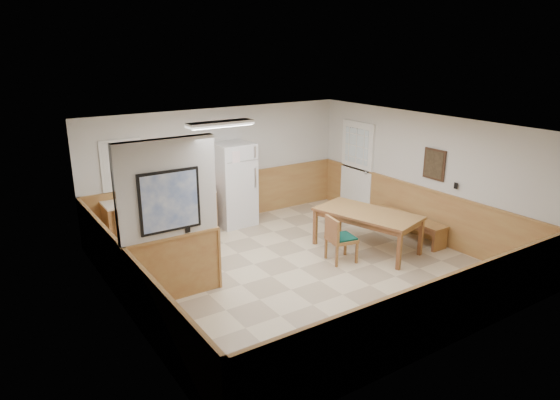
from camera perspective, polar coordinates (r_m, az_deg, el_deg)
ground at (r=8.87m, az=2.24°, el=-7.78°), size 6.00×6.00×0.00m
ceiling at (r=8.13m, az=2.44°, el=8.38°), size 6.00×6.00×0.02m
back_wall at (r=10.90m, az=-6.90°, el=3.89°), size 6.00×0.02×2.50m
right_wall at (r=10.39m, az=15.93°, el=2.67°), size 0.02×6.00×2.50m
left_wall at (r=7.18m, az=-17.57°, el=-3.99°), size 0.02×6.00×2.50m
wainscot_back at (r=11.08m, az=-6.72°, el=0.10°), size 6.00×0.04×1.00m
wainscot_right at (r=10.58m, az=15.52°, el=-1.27°), size 0.04×6.00×1.00m
wainscot_left at (r=7.48m, az=-16.89°, el=-9.33°), size 0.04×6.00×1.00m
partition_wall at (r=7.58m, az=-12.54°, el=-2.62°), size 1.50×0.20×2.50m
kitchen_counter at (r=10.37m, az=-11.92°, el=-1.61°), size 2.20×0.61×1.00m
exterior_door at (r=11.70m, az=8.74°, el=3.74°), size 0.07×1.02×2.15m
kitchen_window at (r=10.08m, az=-17.64°, el=3.84°), size 0.80×0.04×1.00m
wall_painting at (r=10.11m, az=17.21°, el=3.92°), size 0.04×0.50×0.60m
fluorescent_fixture at (r=8.83m, az=-6.85°, el=8.64°), size 1.20×0.30×0.09m
refrigerator at (r=10.73m, az=-5.26°, el=1.79°), size 0.81×0.73×1.79m
dining_table at (r=9.55m, az=9.96°, el=-1.89°), size 1.46×2.12×0.75m
dining_bench at (r=10.45m, az=14.37°, el=-2.30°), size 0.40×1.76×0.45m
dining_chair at (r=8.98m, az=6.57°, el=-4.11°), size 0.72×0.55×0.85m
fire_extinguisher at (r=10.44m, az=-8.60°, el=2.25°), size 0.13×0.13×0.41m
soap_bottle at (r=9.96m, az=-16.66°, el=0.55°), size 0.09×0.09×0.22m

